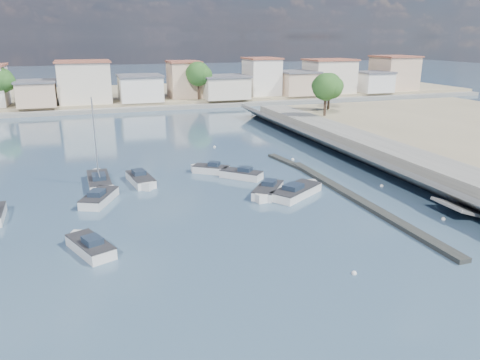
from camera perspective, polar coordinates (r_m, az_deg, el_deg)
The scene contains 16 objects.
ground at distance 67.95m, azimuth -4.72°, elevation 4.87°, with size 400.00×400.00×0.00m, color #344F69.
seawall_walkway at distance 52.61m, azimuth 23.04°, elevation 0.94°, with size 5.00×90.00×1.80m, color slate.
breakwater at distance 45.84m, azimuth 12.22°, elevation -1.27°, with size 2.00×31.02×0.35m.
far_shore_land at distance 118.36m, azimuth -10.99°, elevation 10.17°, with size 160.00×40.00×1.40m, color gray.
far_shore_quay at distance 97.80m, azimuth -9.22°, elevation 8.69°, with size 160.00×2.50×0.80m, color slate.
far_town at distance 105.27m, azimuth -4.03°, elevation 11.93°, with size 113.01×12.80×8.35m.
shore_trees at distance 96.07m, azimuth -4.07°, elevation 12.21°, with size 74.56×38.32×7.92m.
motorboat_a at distance 34.41m, azimuth -17.93°, elevation -7.66°, with size 3.37×5.00×1.48m.
motorboat_b at distance 44.14m, azimuth -16.64°, elevation -2.04°, with size 3.78×5.25×1.48m.
motorboat_c at distance 49.29m, azimuth -0.09°, elevation 0.68°, with size 4.31×4.28×1.48m.
motorboat_d at distance 43.98m, azimuth 3.34°, elevation -1.40°, with size 4.36×4.90×1.48m.
motorboat_f at distance 51.27m, azimuth -3.78°, elevation 1.29°, with size 3.99×3.49×1.48m.
motorboat_g at distance 48.33m, azimuth -11.95°, elevation -0.04°, with size 2.60×5.61×1.48m.
motorboat_h at distance 44.31m, azimuth 7.08°, elevation -1.36°, with size 6.01×5.06×1.48m.
sailboat at distance 49.32m, azimuth -16.84°, elevation -0.02°, with size 2.24×6.81×9.00m.
mooring_buoys at distance 48.26m, azimuth 7.84°, elevation -0.25°, with size 12.75×37.10×0.35m.
Camera 1 is at (-15.89, -24.50, 14.29)m, focal length 35.00 mm.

